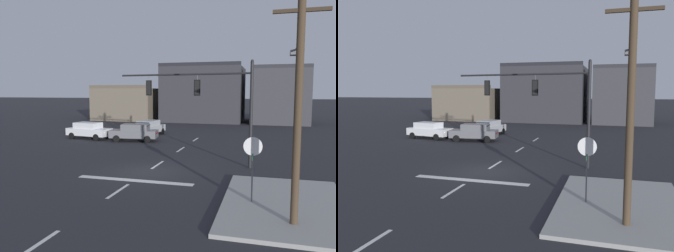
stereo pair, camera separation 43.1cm
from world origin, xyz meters
TOP-DOWN VIEW (x-y plane):
  - ground_plane at (0.00, 0.00)m, footprint 400.00×400.00m
  - sidewalk_near_corner at (7.46, -4.00)m, footprint 5.00×8.00m
  - stop_bar_paint at (0.00, -2.00)m, footprint 6.40×0.50m
  - lane_centreline at (0.00, 2.00)m, footprint 0.16×26.40m
  - signal_mast_near_side at (3.00, 3.08)m, footprint 8.95×1.17m
  - stop_sign at (6.12, -4.27)m, footprint 0.76×0.64m
  - car_lot_nearside at (-5.40, 15.63)m, footprint 2.43×4.63m
  - car_lot_middle at (-10.25, 11.57)m, footprint 4.63×2.43m
  - car_lot_farside at (-5.33, 11.32)m, footprint 4.62×2.40m
  - utility_pole at (7.62, -6.14)m, footprint 2.20×2.74m
  - building_row at (-3.66, 35.82)m, footprint 32.77×13.76m

SIDE VIEW (x-z plane):
  - ground_plane at x=0.00m, z-range 0.00..0.00m
  - lane_centreline at x=0.00m, z-range 0.00..0.01m
  - stop_bar_paint at x=0.00m, z-range 0.00..0.01m
  - sidewalk_near_corner at x=7.46m, z-range 0.00..0.15m
  - car_lot_nearside at x=-5.40m, z-range 0.05..1.66m
  - car_lot_middle at x=-10.25m, z-range 0.05..1.66m
  - car_lot_farside at x=-5.33m, z-range 0.05..1.66m
  - stop_sign at x=6.12m, z-range 0.73..3.56m
  - building_row at x=-3.66m, z-range -0.77..8.05m
  - signal_mast_near_side at x=3.00m, z-range 1.09..7.66m
  - utility_pole at x=7.62m, z-range 0.45..9.13m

